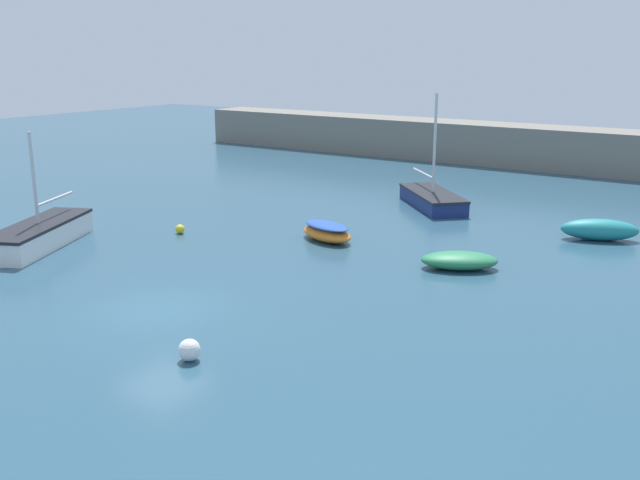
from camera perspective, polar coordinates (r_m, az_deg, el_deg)
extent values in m
cube|color=#284C60|center=(22.17, -12.71, -5.72)|extent=(120.00, 120.00, 0.20)
cube|color=slate|center=(49.78, 15.97, 7.24)|extent=(51.81, 3.51, 2.70)
cube|color=navy|center=(35.90, 8.98, 3.13)|extent=(4.89, 4.90, 0.65)
cube|color=black|center=(35.83, 9.00, 3.73)|extent=(4.99, 5.00, 0.12)
cylinder|color=silver|center=(35.44, 9.16, 7.55)|extent=(0.14, 0.14, 4.94)
cylinder|color=silver|center=(37.11, 8.26, 5.31)|extent=(2.23, 2.24, 0.11)
ellipsoid|color=teal|center=(31.44, 21.46, 0.78)|extent=(3.29, 2.30, 0.88)
ellipsoid|color=#287A4C|center=(25.96, 11.09, -1.61)|extent=(3.09, 2.63, 0.61)
ellipsoid|color=orange|center=(29.22, 0.55, 0.51)|extent=(2.90, 2.07, 0.57)
ellipsoid|color=#23479E|center=(29.14, 0.55, 1.15)|extent=(2.61, 1.86, 0.24)
cube|color=white|center=(30.34, -21.51, 0.26)|extent=(3.97, 5.81, 0.85)
cube|color=black|center=(30.23, -21.59, 1.15)|extent=(4.05, 5.93, 0.12)
cylinder|color=silver|center=(29.88, -21.92, 4.49)|extent=(0.13, 0.13, 3.71)
cylinder|color=silver|center=(31.28, -20.45, 3.11)|extent=(1.32, 2.61, 0.11)
sphere|color=white|center=(18.44, -10.41, -8.65)|extent=(0.57, 0.57, 0.57)
sphere|color=yellow|center=(30.93, -11.14, 0.87)|extent=(0.39, 0.39, 0.39)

